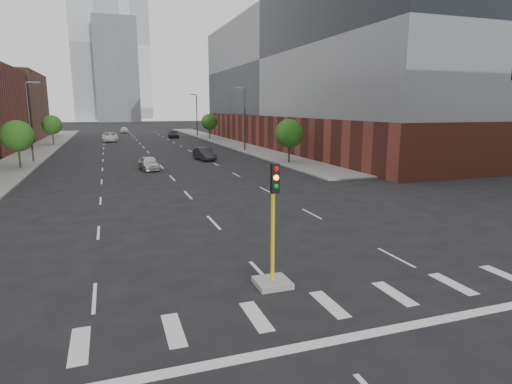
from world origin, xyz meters
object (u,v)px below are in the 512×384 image
median_traffic_signal (273,260)px  car_distant (124,130)px  car_mid_right (204,154)px  car_far_left (110,137)px  car_deep_right (173,134)px  car_near_left (149,163)px

median_traffic_signal → car_distant: 98.48m
median_traffic_signal → car_mid_right: (5.62, 37.29, -0.23)m
car_far_left → car_deep_right: bearing=26.2°
car_near_left → car_distant: 67.48m
median_traffic_signal → car_far_left: 71.40m
car_distant → car_mid_right: bearing=-82.8°
car_deep_right → median_traffic_signal: bearing=-90.7°
car_near_left → car_far_left: 40.38m
median_traffic_signal → car_far_left: median_traffic_signal is taller
car_mid_right → car_deep_right: car_mid_right is taller
car_far_left → car_deep_right: (12.62, 6.13, -0.11)m
car_near_left → car_deep_right: (9.21, 46.37, 0.05)m
car_near_left → car_mid_right: size_ratio=0.90×
car_far_left → car_distant: car_far_left is taller
median_traffic_signal → car_distant: size_ratio=0.95×
median_traffic_signal → car_near_left: median_traffic_signal is taller
median_traffic_signal → car_far_left: bearing=93.9°
car_far_left → car_distant: 27.47m
car_far_left → car_deep_right: car_far_left is taller
car_deep_right → car_near_left: bearing=-96.2°
car_near_left → car_deep_right: bearing=72.4°
car_mid_right → car_distant: size_ratio=0.98×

